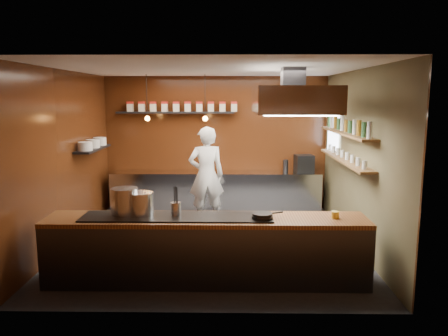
{
  "coord_description": "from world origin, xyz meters",
  "views": [
    {
      "loc": [
        0.33,
        -7.36,
        2.55
      ],
      "look_at": [
        0.21,
        0.4,
        1.28
      ],
      "focal_mm": 35.0,
      "sensor_mm": 36.0,
      "label": 1
    }
  ],
  "objects_px": {
    "stockpot_small": "(141,204)",
    "espresso_machine": "(304,164)",
    "stockpot_large": "(125,201)",
    "chef": "(206,175)",
    "extractor_hood": "(292,99)"
  },
  "relations": [
    {
      "from": "extractor_hood",
      "to": "espresso_machine",
      "type": "bearing_deg",
      "value": 75.92
    },
    {
      "from": "extractor_hood",
      "to": "stockpot_large",
      "type": "xyz_separation_m",
      "value": [
        -2.43,
        -1.11,
        -1.38
      ]
    },
    {
      "from": "espresso_machine",
      "to": "chef",
      "type": "xyz_separation_m",
      "value": [
        -2.11,
        -0.89,
        -0.11
      ]
    },
    {
      "from": "stockpot_small",
      "to": "chef",
      "type": "distance_m",
      "value": 2.94
    },
    {
      "from": "stockpot_small",
      "to": "espresso_machine",
      "type": "distance_m",
      "value": 4.69
    },
    {
      "from": "stockpot_large",
      "to": "espresso_machine",
      "type": "relative_size",
      "value": 0.99
    },
    {
      "from": "stockpot_small",
      "to": "chef",
      "type": "bearing_deg",
      "value": 75.48
    },
    {
      "from": "espresso_machine",
      "to": "chef",
      "type": "bearing_deg",
      "value": -163.84
    },
    {
      "from": "stockpot_small",
      "to": "espresso_machine",
      "type": "height_order",
      "value": "espresso_machine"
    },
    {
      "from": "espresso_machine",
      "to": "chef",
      "type": "relative_size",
      "value": 0.19
    },
    {
      "from": "stockpot_large",
      "to": "chef",
      "type": "distance_m",
      "value": 2.97
    },
    {
      "from": "stockpot_large",
      "to": "stockpot_small",
      "type": "relative_size",
      "value": 1.11
    },
    {
      "from": "stockpot_large",
      "to": "stockpot_small",
      "type": "height_order",
      "value": "stockpot_large"
    },
    {
      "from": "stockpot_small",
      "to": "espresso_machine",
      "type": "bearing_deg",
      "value": 52.69
    },
    {
      "from": "espresso_machine",
      "to": "stockpot_large",
      "type": "bearing_deg",
      "value": -136.54
    }
  ]
}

